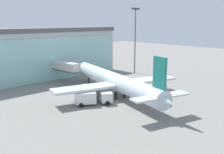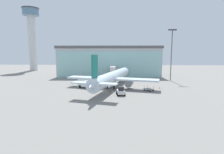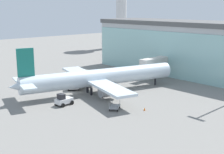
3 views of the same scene
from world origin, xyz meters
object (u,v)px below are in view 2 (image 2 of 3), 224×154
(jet_bridge, at_px, (112,69))
(airplane, at_px, (113,77))
(apron_light_mast, at_px, (172,51))
(safety_cone_nose, at_px, (110,93))
(safety_cone_wingtip, at_px, (160,88))
(pushback_tug, at_px, (121,91))
(catering_truck, at_px, (88,84))
(control_tower, at_px, (32,32))
(baggage_cart, at_px, (149,89))

(jet_bridge, height_order, airplane, airplane)
(apron_light_mast, bearing_deg, safety_cone_nose, -133.44)
(airplane, relative_size, safety_cone_wingtip, 68.37)
(jet_bridge, relative_size, safety_cone_wingtip, 22.83)
(pushback_tug, distance_m, safety_cone_nose, 3.30)
(catering_truck, bearing_deg, apron_light_mast, 57.79)
(control_tower, height_order, pushback_tug, control_tower)
(airplane, bearing_deg, safety_cone_nose, -168.14)
(airplane, bearing_deg, control_tower, 57.39)
(safety_cone_nose, distance_m, safety_cone_wingtip, 16.82)
(baggage_cart, xyz_separation_m, pushback_tug, (-8.19, -5.58, 0.47))
(control_tower, height_order, baggage_cart, control_tower)
(control_tower, height_order, catering_truck, control_tower)
(control_tower, distance_m, airplane, 81.39)
(baggage_cart, bearing_deg, safety_cone_wingtip, 95.82)
(pushback_tug, relative_size, safety_cone_nose, 6.20)
(catering_truck, distance_m, safety_cone_nose, 10.43)
(catering_truck, height_order, pushback_tug, catering_truck)
(catering_truck, xyz_separation_m, safety_cone_nose, (7.37, -7.28, -1.19))
(catering_truck, distance_m, baggage_cart, 18.71)
(jet_bridge, relative_size, airplane, 0.33)
(pushback_tug, distance_m, safety_cone_wingtip, 15.25)
(baggage_cart, relative_size, safety_cone_wingtip, 5.82)
(airplane, xyz_separation_m, safety_cone_wingtip, (14.69, -1.12, -3.03))
(control_tower, distance_m, safety_cone_wingtip, 93.29)
(safety_cone_wingtip, bearing_deg, control_tower, 140.00)
(apron_light_mast, distance_m, safety_cone_wingtip, 21.63)
(jet_bridge, relative_size, safety_cone_nose, 22.83)
(control_tower, xyz_separation_m, safety_cone_nose, (54.01, -65.54, -24.38))
(safety_cone_nose, bearing_deg, catering_truck, 135.37)
(safety_cone_nose, bearing_deg, jet_bridge, 91.34)
(jet_bridge, height_order, catering_truck, jet_bridge)
(jet_bridge, distance_m, baggage_cart, 28.14)
(catering_truck, height_order, safety_cone_nose, catering_truck)
(apron_light_mast, relative_size, safety_cone_wingtip, 36.75)
(jet_bridge, bearing_deg, apron_light_mast, -106.59)
(control_tower, height_order, airplane, control_tower)
(apron_light_mast, xyz_separation_m, safety_cone_nose, (-22.85, -24.13, -11.60))
(safety_cone_nose, bearing_deg, safety_cone_wingtip, 27.11)
(control_tower, relative_size, baggage_cart, 12.31)
(airplane, relative_size, baggage_cart, 11.75)
(airplane, distance_m, catering_truck, 8.01)
(control_tower, distance_m, apron_light_mast, 88.24)
(apron_light_mast, height_order, airplane, apron_light_mast)
(control_tower, relative_size, catering_truck, 5.28)
(apron_light_mast, relative_size, baggage_cart, 6.31)
(apron_light_mast, bearing_deg, pushback_tug, -127.94)
(catering_truck, xyz_separation_m, safety_cone_wingtip, (22.34, 0.39, -1.19))
(apron_light_mast, distance_m, safety_cone_nose, 35.20)
(baggage_cart, relative_size, safety_cone_nose, 5.82)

